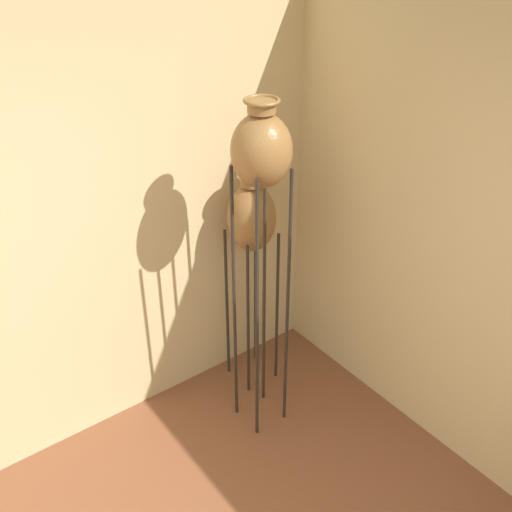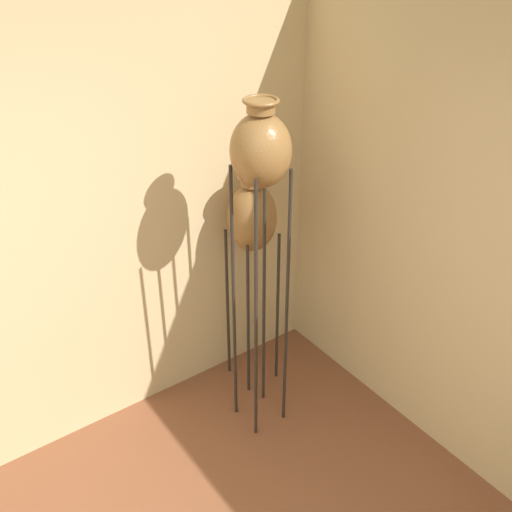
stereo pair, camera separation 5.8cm
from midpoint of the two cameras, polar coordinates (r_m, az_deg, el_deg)
The scene contains 2 objects.
vase_stand_tall at distance 3.10m, azimuth 0.99°, elevation 9.10°, with size 0.32×0.32×2.12m.
vase_stand_medium at distance 3.70m, azimuth 0.08°, elevation 3.36°, with size 0.31×0.31×1.55m.
Camera 2 is at (-0.32, -0.73, 2.95)m, focal length 42.00 mm.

